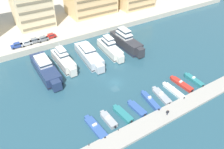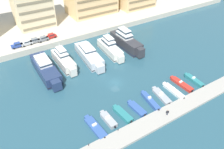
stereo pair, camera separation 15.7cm
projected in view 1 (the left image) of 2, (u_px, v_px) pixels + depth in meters
name	position (u px, v px, depth m)	size (l,w,h in m)	color
ground_plane	(115.00, 83.00, 66.26)	(400.00, 400.00, 0.00)	#285160
quay_promenade	(46.00, 12.00, 109.61)	(180.00, 70.00, 2.25)	beige
pier_dock	(155.00, 121.00, 53.81)	(120.00, 4.58, 0.65)	#A8A399
yacht_navy_far_left	(46.00, 69.00, 68.62)	(5.06, 20.04, 6.56)	navy
yacht_ivory_left	(63.00, 60.00, 72.43)	(4.14, 15.69, 7.66)	silver
yacht_silver_mid_left	(89.00, 55.00, 75.39)	(5.84, 18.99, 6.27)	silver
yacht_ivory_center_left	(110.00, 48.00, 78.82)	(4.60, 16.05, 7.76)	silver
yacht_charcoal_center	(126.00, 41.00, 81.78)	(4.62, 18.57, 8.82)	#333338
motorboat_blue_far_left	(95.00, 127.00, 52.22)	(2.70, 8.54, 1.12)	#33569E
motorboat_grey_left	(108.00, 119.00, 53.86)	(2.08, 6.31, 1.51)	#9EA3A8
motorboat_teal_mid_left	(123.00, 114.00, 55.40)	(2.47, 7.11, 0.99)	teal
motorboat_blue_center_left	(137.00, 108.00, 57.17)	(2.43, 6.65, 0.82)	#33569E
motorboat_blue_center	(150.00, 101.00, 59.18)	(2.23, 8.27, 1.69)	#33569E
motorboat_grey_center_right	(161.00, 96.00, 61.04)	(2.82, 7.81, 1.35)	#9EA3A8
motorboat_white_mid_right	(174.00, 91.00, 62.68)	(1.77, 8.29, 1.34)	white
motorboat_red_right	(181.00, 84.00, 65.09)	(2.10, 8.40, 1.27)	red
motorboat_teal_far_right	(194.00, 80.00, 66.36)	(1.86, 7.38, 1.54)	teal
car_blue_far_left	(17.00, 45.00, 78.19)	(4.10, 1.92, 1.80)	#28428E
car_silver_left	(26.00, 43.00, 79.51)	(4.21, 2.15, 1.80)	#B7BCC1
car_grey_mid_left	(34.00, 41.00, 80.92)	(4.13, 1.99, 1.80)	slate
car_grey_center_left	(43.00, 39.00, 82.12)	(4.24, 2.21, 1.80)	slate
car_red_center	(51.00, 36.00, 83.92)	(4.22, 2.16, 1.80)	red
apartment_block_left	(30.00, 1.00, 88.69)	(14.84, 14.89, 22.28)	beige
pedestrian_near_edge	(168.00, 112.00, 54.35)	(0.49, 0.51, 1.72)	#282D3D
bollard_west	(89.00, 145.00, 47.60)	(0.20, 0.20, 0.61)	#2D2D33
bollard_west_mid	(118.00, 130.00, 50.84)	(0.20, 0.20, 0.61)	#2D2D33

